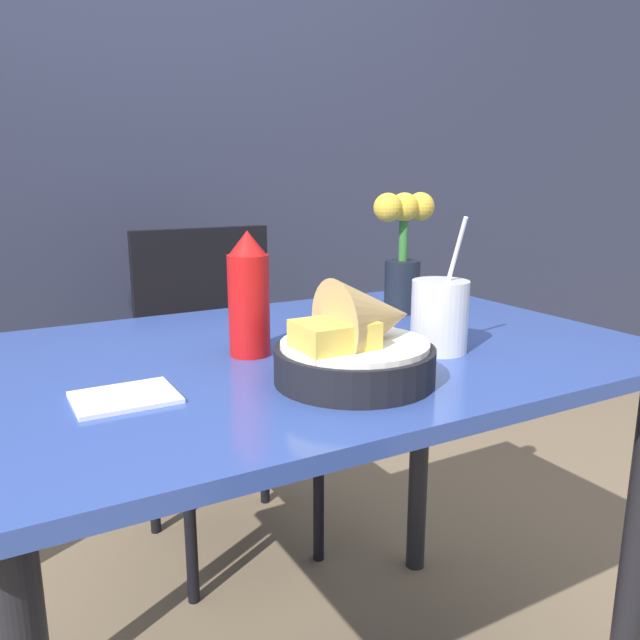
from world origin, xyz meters
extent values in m
cube|color=#2D334C|center=(0.00, 1.26, 1.30)|extent=(7.00, 0.06, 2.60)
cube|color=#334C9E|center=(0.00, 0.00, 0.75)|extent=(1.09, 0.73, 0.02)
cylinder|color=black|center=(0.49, -0.31, 0.37)|extent=(0.05, 0.05, 0.74)
cylinder|color=black|center=(-0.49, 0.31, 0.37)|extent=(0.05, 0.05, 0.74)
cylinder|color=black|center=(0.49, 0.31, 0.37)|extent=(0.05, 0.05, 0.74)
cylinder|color=black|center=(-0.09, 0.46, 0.21)|extent=(0.03, 0.03, 0.43)
cylinder|color=black|center=(0.27, 0.46, 0.21)|extent=(0.03, 0.03, 0.43)
cylinder|color=black|center=(-0.09, 0.82, 0.21)|extent=(0.03, 0.03, 0.43)
cylinder|color=black|center=(0.27, 0.82, 0.21)|extent=(0.03, 0.03, 0.43)
cube|color=black|center=(0.09, 0.64, 0.44)|extent=(0.40, 0.40, 0.02)
cube|color=black|center=(0.09, 0.83, 0.67)|extent=(0.40, 0.03, 0.45)
cylinder|color=black|center=(-0.03, -0.18, 0.79)|extent=(0.23, 0.23, 0.05)
cylinder|color=white|center=(-0.03, -0.18, 0.82)|extent=(0.21, 0.21, 0.01)
cone|color=tan|center=(-0.01, -0.18, 0.85)|extent=(0.12, 0.12, 0.12)
cube|color=#E5C14C|center=(-0.07, -0.20, 0.84)|extent=(0.10, 0.08, 0.04)
cylinder|color=red|center=(-0.11, 0.01, 0.85)|extent=(0.07, 0.07, 0.16)
cone|color=red|center=(-0.11, 0.01, 0.95)|extent=(0.06, 0.06, 0.04)
cylinder|color=silver|center=(0.17, -0.12, 0.82)|extent=(0.09, 0.09, 0.12)
cylinder|color=black|center=(0.17, -0.12, 0.81)|extent=(0.09, 0.09, 0.10)
cylinder|color=white|center=(0.18, -0.12, 0.88)|extent=(0.01, 0.08, 0.22)
cylinder|color=black|center=(0.29, 0.15, 0.82)|extent=(0.07, 0.07, 0.11)
cylinder|color=#33722D|center=(0.29, 0.15, 0.92)|extent=(0.02, 0.02, 0.10)
sphere|color=gold|center=(0.29, 0.15, 0.98)|extent=(0.06, 0.06, 0.06)
sphere|color=gold|center=(0.25, 0.15, 0.98)|extent=(0.06, 0.06, 0.06)
sphere|color=gold|center=(0.34, 0.15, 0.98)|extent=(0.06, 0.06, 0.06)
cube|color=white|center=(-0.33, -0.10, 0.77)|extent=(0.13, 0.10, 0.01)
camera|label=1|loc=(-0.48, -0.89, 1.05)|focal=35.00mm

